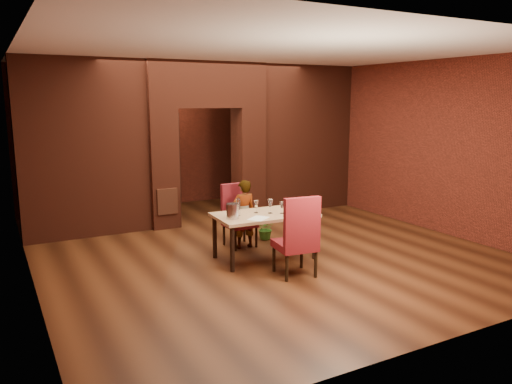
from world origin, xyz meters
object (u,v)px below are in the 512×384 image
Objects in this scene: wine_glass_b at (270,206)px; wine_bucket at (233,211)px; water_bottle at (238,207)px; potted_plant at (265,228)px; person_seated at (244,214)px; chair_far at (240,216)px; dining_table at (265,236)px; wine_glass_a at (256,207)px; wine_glass_c at (282,208)px; chair_near at (295,235)px.

wine_bucket is at bearing -176.84° from wine_glass_b.
potted_plant is (0.97, 0.88, -0.66)m from water_bottle.
wine_glass_b is 0.81× the size of water_bottle.
chair_far is at bearing -79.40° from person_seated.
dining_table is 0.48m from wine_glass_a.
chair_near is at bearing -107.10° from wine_glass_c.
wine_bucket is (-0.57, -0.74, 0.26)m from person_seated.
chair_far is 5.45× the size of wine_glass_a.
dining_table is at bearing -50.24° from wine_glass_a.
wine_glass_b reaches higher than wine_glass_a.
wine_glass_b is at bearing -87.41° from chair_near.
water_bottle is at bearing -137.83° from potted_plant.
person_seated is 0.73m from potted_plant.
person_seated is at bearing -81.29° from chair_near.
potted_plant is at bearing 73.88° from wine_glass_c.
wine_glass_c is (0.23, -0.13, 0.45)m from dining_table.
water_bottle is (-0.40, -0.60, 0.28)m from person_seated.
wine_glass_a is at bearing 84.14° from person_seated.
water_bottle is (0.16, 0.14, 0.02)m from wine_bucket.
dining_table is at bearing 158.35° from wine_glass_b.
chair_far is at bearing -80.76° from chair_near.
chair_near is 6.39× the size of wine_glass_c.
potted_plant is (0.64, 0.84, -0.62)m from wine_glass_a.
wine_bucket reaches higher than potted_plant.
chair_far is at bearing 57.17° from wine_bucket.
wine_glass_a is at bearing 19.74° from wine_bucket.
dining_table is 8.48× the size of wine_glass_c.
water_bottle reaches higher than wine_glass_c.
wine_bucket is at bearing -139.43° from water_bottle.
wine_glass_c is at bearing -25.49° from dining_table.
water_bottle reaches higher than wine_bucket.
potted_plant is (0.58, 0.17, -0.32)m from chair_far.
wine_bucket is 1.65m from potted_plant.
chair_far is 1.63m from chair_near.
chair_near reaches higher than wine_glass_c.
dining_table is 6.79× the size of wine_bucket.
wine_glass_a is at bearing 132.97° from dining_table.
dining_table reaches higher than potted_plant.
wine_glass_b is (0.08, -0.03, 0.47)m from dining_table.
wine_glass_a is 0.88× the size of wine_glass_b.
chair_far is at bearing 96.04° from dining_table.
chair_near is 1.91m from potted_plant.
chair_far is at bearing 106.72° from wine_glass_c.
chair_near reaches higher than potted_plant.
dining_table is 0.76m from wine_bucket.
wine_glass_b is at bearing -11.65° from water_bottle.
dining_table is 1.33× the size of chair_near.
chair_far reaches higher than potted_plant.
person_seated reaches higher than potted_plant.
person_seated is at bearing 56.37° from water_bottle.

